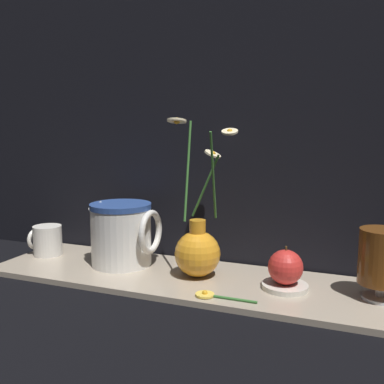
{
  "coord_description": "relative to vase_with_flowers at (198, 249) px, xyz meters",
  "views": [
    {
      "loc": [
        0.32,
        -0.82,
        0.32
      ],
      "look_at": [
        0.0,
        0.0,
        0.19
      ],
      "focal_mm": 40.0,
      "sensor_mm": 36.0,
      "label": 1
    }
  ],
  "objects": [
    {
      "name": "saucer_plate",
      "position": [
        0.19,
        -0.01,
        -0.05
      ],
      "size": [
        0.09,
        0.09,
        0.01
      ],
      "color": "silver",
      "rests_on": "shelf"
    },
    {
      "name": "orange_fruit",
      "position": [
        0.19,
        -0.01,
        -0.02
      ],
      "size": [
        0.07,
        0.07,
        0.08
      ],
      "color": "red",
      "rests_on": "saucer_plate"
    },
    {
      "name": "ground_plane",
      "position": [
        -0.01,
        -0.01,
        -0.07
      ],
      "size": [
        6.0,
        6.0,
        0.0
      ],
      "primitive_type": "plane",
      "color": "black"
    },
    {
      "name": "shelf",
      "position": [
        -0.01,
        -0.01,
        -0.07
      ],
      "size": [
        0.9,
        0.25,
        0.01
      ],
      "color": "tan",
      "rests_on": "ground_plane"
    },
    {
      "name": "ceramic_pitcher",
      "position": [
        -0.19,
        0.01,
        0.02
      ],
      "size": [
        0.17,
        0.14,
        0.16
      ],
      "color": "white",
      "rests_on": "shelf"
    },
    {
      "name": "backdrop_wall",
      "position": [
        -0.01,
        0.13,
        0.48
      ],
      "size": [
        1.4,
        0.02,
        1.1
      ],
      "color": "black",
      "rests_on": "ground_plane"
    },
    {
      "name": "tea_glass",
      "position": [
        0.36,
        0.0,
        0.02
      ],
      "size": [
        0.08,
        0.08,
        0.13
      ],
      "color": "silver",
      "rests_on": "shelf"
    },
    {
      "name": "vase_with_flowers",
      "position": [
        0.0,
        0.0,
        0.0
      ],
      "size": [
        0.15,
        0.13,
        0.34
      ],
      "color": "orange",
      "rests_on": "shelf"
    },
    {
      "name": "yellow_mug",
      "position": [
        -0.41,
        0.01,
        -0.02
      ],
      "size": [
        0.08,
        0.07,
        0.07
      ],
      "color": "silver",
      "rests_on": "shelf"
    },
    {
      "name": "loose_daisy",
      "position": [
        0.07,
        -0.1,
        -0.06
      ],
      "size": [
        0.12,
        0.04,
        0.01
      ],
      "color": "#336B2D",
      "rests_on": "shelf"
    }
  ]
}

